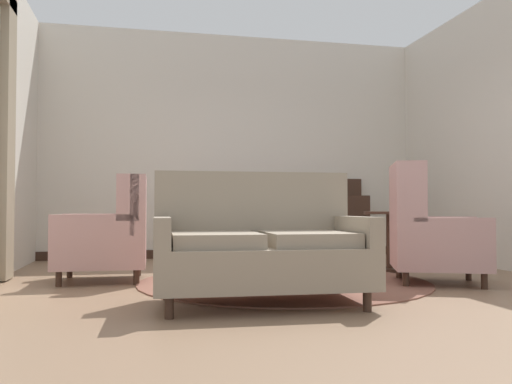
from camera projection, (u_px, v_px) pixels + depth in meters
name	position (u px, v px, depth m)	size (l,w,h in m)	color
ground	(292.00, 287.00, 4.73)	(8.47, 8.47, 0.00)	#896B51
wall_back	(235.00, 146.00, 7.73)	(5.62, 0.08, 3.21)	silver
wall_right	(495.00, 131.00, 6.23)	(0.08, 4.24, 3.21)	silver
baseboard_back	(235.00, 253.00, 7.63)	(5.46, 0.03, 0.12)	#382319
area_rug	(283.00, 282.00, 5.02)	(2.72, 2.72, 0.01)	brown
coffee_table	(279.00, 242.00, 5.31)	(0.81, 0.81, 0.46)	#382319
porcelain_vase	(277.00, 217.00, 5.28)	(0.19, 0.19, 0.36)	beige
settee	(260.00, 248.00, 3.89)	(1.55, 0.91, 0.98)	gray
armchair_near_sideboard	(427.00, 233.00, 4.95)	(1.02, 0.97, 1.12)	tan
armchair_near_window	(225.00, 228.00, 6.83)	(1.03, 1.08, 1.05)	tan
armchair_back_corner	(304.00, 231.00, 6.61)	(1.09, 1.14, 0.97)	tan
armchair_beside_settee	(110.00, 236.00, 5.14)	(0.85, 0.81, 1.01)	tan
side_table	(389.00, 235.00, 5.90)	(0.56, 0.56, 0.66)	#382319
sideboard	(336.00, 221.00, 7.71)	(0.91, 0.35, 1.14)	#382319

